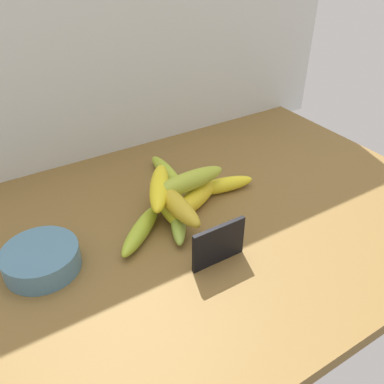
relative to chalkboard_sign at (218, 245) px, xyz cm
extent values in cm
cube|color=brown|center=(6.12, 12.07, -5.36)|extent=(110.00, 76.00, 3.00)
cube|color=silver|center=(6.12, 51.07, 28.14)|extent=(130.00, 2.00, 70.00)
cube|color=black|center=(0.00, -0.07, 0.34)|extent=(11.00, 0.80, 8.40)
cube|color=#8A6048|center=(0.00, 0.73, -3.56)|extent=(9.90, 1.20, 0.60)
cylinder|color=teal|center=(-28.33, 15.41, -1.65)|extent=(13.84, 13.84, 4.42)
ellipsoid|color=#A4BE31|center=(6.33, 30.95, -2.23)|extent=(4.25, 16.13, 3.25)
ellipsoid|color=yellow|center=(5.30, 16.77, -1.69)|extent=(16.96, 10.77, 4.33)
ellipsoid|color=yellow|center=(14.01, 18.57, -2.11)|extent=(16.17, 6.48, 3.50)
ellipsoid|color=#8FB03B|center=(-0.65, 13.68, -2.24)|extent=(10.97, 17.00, 3.24)
ellipsoid|color=gold|center=(-0.54, 18.24, -1.69)|extent=(7.23, 15.94, 4.33)
ellipsoid|color=#9EB72D|center=(-9.11, 13.88, -2.12)|extent=(14.68, 13.18, 3.47)
ellipsoid|color=gold|center=(-1.23, 14.30, 1.47)|extent=(4.61, 18.86, 4.18)
ellipsoid|color=#9FB131|center=(4.24, 17.87, 2.59)|extent=(18.99, 5.42, 4.23)
ellipsoid|color=yellow|center=(-1.78, 19.34, 2.50)|extent=(12.43, 16.95, 4.06)
camera|label=1|loc=(-33.43, -44.71, 49.91)|focal=37.91mm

